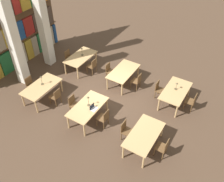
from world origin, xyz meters
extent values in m
plane|color=#4C3828|center=(0.00, 0.00, 0.00)|extent=(40.00, 40.00, 0.00)
cube|color=brown|center=(0.00, 5.71, 2.75)|extent=(5.95, 0.06, 5.50)
cube|color=brown|center=(0.00, 5.71, 0.01)|extent=(5.95, 0.35, 0.03)
cube|color=#236B38|center=(-0.95, 5.67, 0.62)|extent=(0.65, 0.20, 1.18)
cube|color=#47382D|center=(-0.31, 5.67, 0.62)|extent=(0.47, 0.20, 1.18)
cube|color=tan|center=(0.18, 5.67, 0.62)|extent=(0.41, 0.20, 1.18)
cube|color=#B7932D|center=(0.67, 5.67, 0.62)|extent=(0.45, 0.20, 1.18)
cube|color=tan|center=(1.12, 5.67, 0.62)|extent=(0.40, 0.20, 1.18)
cube|color=#236B38|center=(1.51, 5.67, 0.62)|extent=(0.27, 0.20, 1.18)
cube|color=#47382D|center=(1.83, 5.67, 0.62)|extent=(0.27, 0.20, 1.18)
cube|color=tan|center=(2.33, 5.67, 0.62)|extent=(0.67, 0.20, 1.18)
cube|color=navy|center=(2.83, 5.67, 0.62)|extent=(0.19, 0.20, 1.18)
cube|color=brown|center=(0.00, 5.71, 1.39)|extent=(5.95, 0.35, 0.03)
cube|color=#B7932D|center=(-0.42, 5.67, 1.90)|extent=(0.52, 0.20, 0.99)
cube|color=orange|center=(0.01, 5.67, 1.90)|extent=(0.26, 0.20, 0.99)
cube|color=navy|center=(0.41, 5.67, 1.90)|extent=(0.44, 0.20, 0.99)
cube|color=maroon|center=(1.00, 5.67, 1.90)|extent=(0.65, 0.20, 0.99)
cube|color=#47382D|center=(1.50, 5.67, 1.90)|extent=(0.27, 0.20, 0.99)
cube|color=#B7932D|center=(1.94, 5.67, 1.90)|extent=(0.52, 0.20, 0.99)
cube|color=#47382D|center=(2.55, 5.67, 1.90)|extent=(0.55, 0.20, 0.99)
cube|color=brown|center=(0.00, 5.71, 2.77)|extent=(5.95, 0.35, 0.03)
cube|color=#47382D|center=(0.00, 5.67, 3.29)|extent=(0.61, 0.20, 1.03)
cube|color=maroon|center=(0.55, 5.67, 3.29)|extent=(0.44, 0.20, 1.03)
cube|color=#B7932D|center=(1.12, 5.67, 3.29)|extent=(0.63, 0.20, 1.03)
cube|color=silver|center=(-0.97, 4.43, 3.00)|extent=(0.45, 0.45, 6.00)
cube|color=silver|center=(0.97, 4.43, 3.00)|extent=(0.45, 0.45, 6.00)
cube|color=tan|center=(-1.53, -2.61, 0.74)|extent=(1.85, 0.98, 0.04)
cylinder|color=tan|center=(-2.38, -3.03, 0.36)|extent=(0.07, 0.07, 0.72)
cylinder|color=tan|center=(-0.69, -3.03, 0.36)|extent=(0.07, 0.07, 0.72)
cylinder|color=tan|center=(-2.38, -2.20, 0.36)|extent=(0.07, 0.07, 0.72)
cylinder|color=tan|center=(-0.69, -2.20, 0.36)|extent=(0.07, 0.07, 0.72)
cylinder|color=brown|center=(-1.69, -3.16, 0.21)|extent=(0.04, 0.04, 0.41)
cylinder|color=brown|center=(-1.33, -3.16, 0.21)|extent=(0.04, 0.04, 0.41)
cylinder|color=brown|center=(-1.69, -3.50, 0.21)|extent=(0.04, 0.04, 0.41)
cylinder|color=brown|center=(-1.33, -3.50, 0.21)|extent=(0.04, 0.04, 0.41)
cube|color=brown|center=(-1.51, -3.33, 0.43)|extent=(0.42, 0.40, 0.04)
cube|color=brown|center=(-1.51, -3.51, 0.66)|extent=(0.40, 0.03, 0.42)
cylinder|color=brown|center=(-1.33, -2.07, 0.21)|extent=(0.04, 0.04, 0.41)
cylinder|color=brown|center=(-1.69, -2.07, 0.21)|extent=(0.04, 0.04, 0.41)
cylinder|color=brown|center=(-1.33, -1.73, 0.21)|extent=(0.04, 0.04, 0.41)
cylinder|color=brown|center=(-1.69, -1.73, 0.21)|extent=(0.04, 0.04, 0.41)
cube|color=brown|center=(-1.51, -1.90, 0.43)|extent=(0.42, 0.40, 0.04)
cube|color=brown|center=(-1.51, -1.72, 0.66)|extent=(0.40, 0.03, 0.42)
cube|color=tan|center=(1.46, -2.73, 0.74)|extent=(1.85, 0.98, 0.04)
cylinder|color=tan|center=(0.62, -3.14, 0.36)|extent=(0.07, 0.07, 0.72)
cylinder|color=tan|center=(2.31, -3.14, 0.36)|extent=(0.07, 0.07, 0.72)
cylinder|color=tan|center=(0.62, -2.32, 0.36)|extent=(0.07, 0.07, 0.72)
cylinder|color=tan|center=(2.31, -2.32, 0.36)|extent=(0.07, 0.07, 0.72)
cylinder|color=brown|center=(1.30, -3.27, 0.21)|extent=(0.04, 0.04, 0.41)
cylinder|color=brown|center=(1.66, -3.27, 0.21)|extent=(0.04, 0.04, 0.41)
cylinder|color=brown|center=(1.30, -3.61, 0.21)|extent=(0.04, 0.04, 0.41)
cylinder|color=brown|center=(1.66, -3.61, 0.21)|extent=(0.04, 0.04, 0.41)
cube|color=brown|center=(1.48, -3.44, 0.43)|extent=(0.42, 0.40, 0.04)
cube|color=brown|center=(1.48, -3.63, 0.66)|extent=(0.40, 0.03, 0.42)
cylinder|color=brown|center=(1.66, -2.19, 0.21)|extent=(0.04, 0.04, 0.41)
cylinder|color=brown|center=(1.30, -2.19, 0.21)|extent=(0.04, 0.04, 0.41)
cylinder|color=brown|center=(1.66, -1.85, 0.21)|extent=(0.04, 0.04, 0.41)
cylinder|color=brown|center=(1.30, -1.85, 0.21)|extent=(0.04, 0.04, 0.41)
cube|color=brown|center=(1.48, -2.02, 0.43)|extent=(0.42, 0.40, 0.04)
cube|color=brown|center=(1.48, -1.83, 0.66)|extent=(0.40, 0.03, 0.42)
cylinder|color=brown|center=(1.53, -2.70, 0.77)|extent=(0.14, 0.14, 0.01)
cylinder|color=brown|center=(1.53, -2.70, 0.93)|extent=(0.02, 0.02, 0.30)
cone|color=brown|center=(1.53, -2.70, 1.11)|extent=(0.11, 0.11, 0.07)
cube|color=tan|center=(-1.44, 0.05, 0.74)|extent=(1.85, 0.98, 0.04)
cylinder|color=tan|center=(-2.29, -0.36, 0.36)|extent=(0.07, 0.07, 0.72)
cylinder|color=tan|center=(-0.60, -0.36, 0.36)|extent=(0.07, 0.07, 0.72)
cylinder|color=tan|center=(-2.29, 0.46, 0.36)|extent=(0.07, 0.07, 0.72)
cylinder|color=tan|center=(-0.60, 0.46, 0.36)|extent=(0.07, 0.07, 0.72)
cylinder|color=brown|center=(-1.58, -0.49, 0.21)|extent=(0.04, 0.04, 0.41)
cylinder|color=brown|center=(-1.22, -0.49, 0.21)|extent=(0.04, 0.04, 0.41)
cylinder|color=brown|center=(-1.58, -0.83, 0.21)|extent=(0.04, 0.04, 0.41)
cylinder|color=brown|center=(-1.22, -0.83, 0.21)|extent=(0.04, 0.04, 0.41)
cube|color=brown|center=(-1.40, -0.66, 0.43)|extent=(0.42, 0.40, 0.04)
cube|color=brown|center=(-1.40, -0.85, 0.66)|extent=(0.40, 0.03, 0.42)
cylinder|color=brown|center=(-1.22, 0.59, 0.21)|extent=(0.04, 0.04, 0.41)
cylinder|color=brown|center=(-1.58, 0.59, 0.21)|extent=(0.04, 0.04, 0.41)
cylinder|color=brown|center=(-1.22, 0.93, 0.21)|extent=(0.04, 0.04, 0.41)
cylinder|color=brown|center=(-1.58, 0.93, 0.21)|extent=(0.04, 0.04, 0.41)
cube|color=brown|center=(-1.40, 0.76, 0.43)|extent=(0.42, 0.40, 0.04)
cube|color=brown|center=(-1.40, 0.94, 0.66)|extent=(0.40, 0.03, 0.42)
cylinder|color=brown|center=(-1.36, 0.04, 0.77)|extent=(0.14, 0.14, 0.01)
cylinder|color=brown|center=(-1.36, 0.04, 0.98)|extent=(0.02, 0.02, 0.42)
cone|color=brown|center=(-1.36, 0.04, 1.23)|extent=(0.11, 0.11, 0.07)
cube|color=silver|center=(-1.44, -0.28, 0.77)|extent=(0.32, 0.22, 0.01)
cube|color=black|center=(-1.44, -0.17, 0.87)|extent=(0.32, 0.01, 0.20)
cube|color=tan|center=(1.52, 0.00, 0.74)|extent=(1.85, 0.98, 0.04)
cylinder|color=tan|center=(0.67, -0.41, 0.36)|extent=(0.07, 0.07, 0.72)
cylinder|color=tan|center=(2.36, -0.41, 0.36)|extent=(0.07, 0.07, 0.72)
cylinder|color=tan|center=(0.67, 0.42, 0.36)|extent=(0.07, 0.07, 0.72)
cylinder|color=tan|center=(2.36, 0.42, 0.36)|extent=(0.07, 0.07, 0.72)
cylinder|color=brown|center=(1.32, -0.54, 0.21)|extent=(0.04, 0.04, 0.41)
cylinder|color=brown|center=(1.68, -0.54, 0.21)|extent=(0.04, 0.04, 0.41)
cylinder|color=brown|center=(1.32, -0.88, 0.21)|extent=(0.04, 0.04, 0.41)
cylinder|color=brown|center=(1.68, -0.88, 0.21)|extent=(0.04, 0.04, 0.41)
cube|color=brown|center=(1.50, -0.71, 0.43)|extent=(0.42, 0.40, 0.04)
cube|color=brown|center=(1.50, -0.89, 0.66)|extent=(0.40, 0.03, 0.42)
cylinder|color=brown|center=(1.68, 0.55, 0.21)|extent=(0.04, 0.04, 0.41)
cylinder|color=brown|center=(1.32, 0.55, 0.21)|extent=(0.04, 0.04, 0.41)
cylinder|color=brown|center=(1.68, 0.89, 0.21)|extent=(0.04, 0.04, 0.41)
cylinder|color=brown|center=(1.32, 0.89, 0.21)|extent=(0.04, 0.04, 0.41)
cube|color=brown|center=(1.50, 0.72, 0.43)|extent=(0.42, 0.40, 0.04)
cube|color=brown|center=(1.50, 0.90, 0.66)|extent=(0.40, 0.03, 0.42)
cube|color=tan|center=(-1.47, 2.63, 0.74)|extent=(1.85, 0.98, 0.04)
cylinder|color=tan|center=(-2.32, 2.22, 0.36)|extent=(0.07, 0.07, 0.72)
cylinder|color=tan|center=(-0.63, 2.22, 0.36)|extent=(0.07, 0.07, 0.72)
cylinder|color=tan|center=(-2.32, 3.04, 0.36)|extent=(0.07, 0.07, 0.72)
cylinder|color=tan|center=(-0.63, 3.04, 0.36)|extent=(0.07, 0.07, 0.72)
cylinder|color=brown|center=(-1.60, 2.09, 0.21)|extent=(0.04, 0.04, 0.41)
cylinder|color=brown|center=(-1.24, 2.09, 0.21)|extent=(0.04, 0.04, 0.41)
cylinder|color=brown|center=(-1.60, 1.75, 0.21)|extent=(0.04, 0.04, 0.41)
cylinder|color=brown|center=(-1.24, 1.75, 0.21)|extent=(0.04, 0.04, 0.41)
cube|color=brown|center=(-1.42, 1.92, 0.43)|extent=(0.42, 0.40, 0.04)
cube|color=brown|center=(-1.42, 1.74, 0.66)|extent=(0.40, 0.03, 0.42)
cylinder|color=brown|center=(-1.24, 3.17, 0.21)|extent=(0.04, 0.04, 0.41)
cylinder|color=brown|center=(-1.60, 3.17, 0.21)|extent=(0.04, 0.04, 0.41)
cylinder|color=brown|center=(-1.24, 3.51, 0.21)|extent=(0.04, 0.04, 0.41)
cylinder|color=brown|center=(-1.60, 3.51, 0.21)|extent=(0.04, 0.04, 0.41)
cube|color=brown|center=(-1.42, 3.34, 0.43)|extent=(0.42, 0.40, 0.04)
cube|color=brown|center=(-1.42, 3.53, 0.66)|extent=(0.40, 0.03, 0.42)
cylinder|color=brown|center=(-1.35, 2.68, 0.77)|extent=(0.14, 0.14, 0.01)
cylinder|color=brown|center=(-1.35, 2.68, 0.97)|extent=(0.02, 0.02, 0.39)
cone|color=brown|center=(-1.35, 2.68, 1.20)|extent=(0.11, 0.11, 0.07)
cube|color=tan|center=(1.44, 2.58, 0.74)|extent=(1.85, 0.98, 0.04)
cylinder|color=tan|center=(0.60, 2.17, 0.36)|extent=(0.07, 0.07, 0.72)
cylinder|color=tan|center=(2.29, 2.17, 0.36)|extent=(0.07, 0.07, 0.72)
cylinder|color=tan|center=(0.60, 3.00, 0.36)|extent=(0.07, 0.07, 0.72)
cylinder|color=tan|center=(2.29, 3.00, 0.36)|extent=(0.07, 0.07, 0.72)
cylinder|color=brown|center=(1.23, 2.04, 0.21)|extent=(0.04, 0.04, 0.41)
cylinder|color=brown|center=(1.59, 2.04, 0.21)|extent=(0.04, 0.04, 0.41)
cylinder|color=brown|center=(1.23, 1.70, 0.21)|extent=(0.04, 0.04, 0.41)
cylinder|color=brown|center=(1.59, 1.70, 0.21)|extent=(0.04, 0.04, 0.41)
cube|color=brown|center=(1.41, 1.87, 0.43)|extent=(0.42, 0.40, 0.04)
cube|color=brown|center=(1.41, 1.69, 0.66)|extent=(0.40, 0.03, 0.42)
cylinder|color=brown|center=(1.59, 3.13, 0.21)|extent=(0.04, 0.04, 0.41)
cylinder|color=brown|center=(1.23, 3.13, 0.21)|extent=(0.04, 0.04, 0.41)
cylinder|color=brown|center=(1.59, 3.47, 0.21)|extent=(0.04, 0.04, 0.41)
cylinder|color=brown|center=(1.23, 3.47, 0.21)|extent=(0.04, 0.04, 0.41)
cube|color=brown|center=(1.41, 3.30, 0.43)|extent=(0.42, 0.40, 0.04)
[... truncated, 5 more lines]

